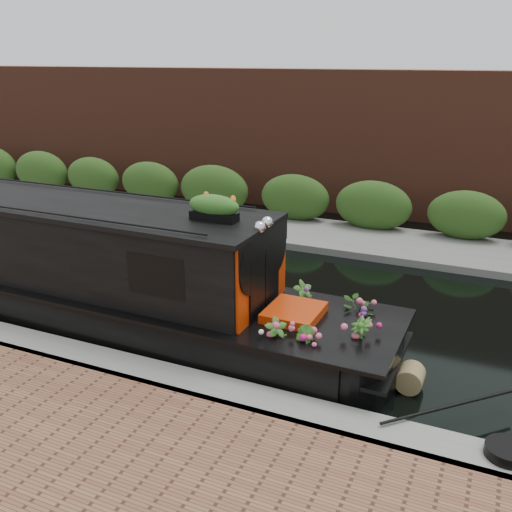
% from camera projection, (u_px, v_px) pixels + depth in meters
% --- Properties ---
extents(ground, '(80.00, 80.00, 0.00)m').
position_uv_depth(ground, '(200.00, 290.00, 11.19)').
color(ground, black).
rests_on(ground, ground).
extents(near_bank_coping, '(40.00, 0.60, 0.50)m').
position_uv_depth(near_bank_coping, '(90.00, 370.00, 8.35)').
color(near_bank_coping, gray).
rests_on(near_bank_coping, ground).
extents(far_bank_path, '(40.00, 2.40, 0.34)m').
position_uv_depth(far_bank_path, '(280.00, 233.00, 14.81)').
color(far_bank_path, slate).
rests_on(far_bank_path, ground).
extents(far_hedge, '(40.00, 1.10, 2.80)m').
position_uv_depth(far_hedge, '(292.00, 224.00, 15.58)').
color(far_hedge, '#294A18').
rests_on(far_hedge, ground).
extents(far_brick_wall, '(40.00, 1.00, 8.00)m').
position_uv_depth(far_brick_wall, '(316.00, 207.00, 17.39)').
color(far_brick_wall, brown).
rests_on(far_brick_wall, ground).
extents(narrowboat, '(11.46, 2.13, 2.68)m').
position_uv_depth(narrowboat, '(57.00, 271.00, 9.97)').
color(narrowboat, black).
rests_on(narrowboat, ground).
extents(rope_fender, '(0.36, 0.38, 0.36)m').
position_uv_depth(rope_fender, '(410.00, 378.00, 7.82)').
color(rope_fender, olive).
rests_on(rope_fender, ground).
extents(coiled_mooring_rope, '(0.48, 0.48, 0.12)m').
position_uv_depth(coiled_mooring_rope, '(508.00, 451.00, 6.16)').
color(coiled_mooring_rope, black).
rests_on(coiled_mooring_rope, near_bank_coping).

